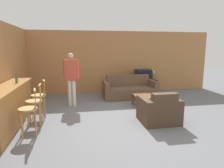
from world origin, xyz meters
name	(u,v)px	position (x,y,z in m)	size (l,w,h in m)	color
ground_plane	(125,122)	(0.00, 0.00, 0.00)	(24.00, 24.00, 0.00)	slate
wall_back	(105,62)	(0.00, 3.67, 1.30)	(9.40, 0.08, 2.60)	#B27A47
wall_left	(7,69)	(-3.16, 1.34, 1.30)	(0.08, 8.67, 2.60)	#B27A47
bar_counter	(9,106)	(-2.83, 0.20, 0.50)	(0.55, 2.73, 1.00)	#A87038
bar_chair_near	(29,112)	(-2.25, -0.43, 0.54)	(0.46, 0.46, 1.02)	#B77F42
bar_chair_mid	(35,104)	(-2.25, 0.21, 0.54)	(0.41, 0.41, 1.02)	#B77F42
bar_chair_far	(39,98)	(-2.25, 0.83, 0.54)	(0.47, 0.47, 1.02)	#B77F42
couch_far	(129,90)	(0.78, 2.52, 0.30)	(2.01, 0.91, 0.85)	brown
armchair_near	(159,111)	(0.84, -0.18, 0.30)	(0.93, 0.86, 0.83)	#4C3828
coffee_table	(144,97)	(0.90, 1.16, 0.34)	(0.61, 0.86, 0.40)	brown
tv_unit	(143,86)	(1.61, 3.33, 0.27)	(1.11, 0.53, 0.55)	black
tv	(143,75)	(1.61, 3.32, 0.77)	(0.64, 0.51, 0.44)	black
bottle	(16,79)	(-2.73, 0.63, 1.10)	(0.07, 0.07, 0.22)	#2D7F3D
table_lamp	(153,71)	(2.03, 3.33, 0.93)	(0.23, 0.23, 0.52)	brown
person_by_window	(71,76)	(-1.38, 1.76, 0.99)	(0.50, 0.27, 1.74)	silver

